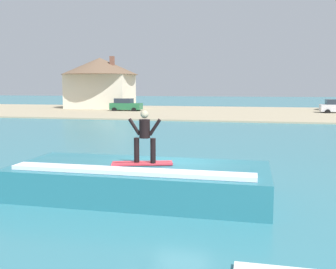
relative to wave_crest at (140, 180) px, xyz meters
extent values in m
plane|color=teal|center=(0.84, 0.87, -0.51)|extent=(260.00, 260.00, 0.00)
cube|color=#277180|center=(0.00, 0.04, -0.03)|extent=(7.86, 3.33, 0.96)
cube|color=#277180|center=(0.00, -0.38, 0.50)|extent=(6.68, 1.50, 0.11)
cube|color=white|center=(0.00, -1.04, 0.52)|extent=(7.07, 0.60, 0.12)
cube|color=#D8333F|center=(0.17, -0.29, 0.61)|extent=(1.87, 0.93, 0.06)
cube|color=black|center=(0.17, -0.29, 0.63)|extent=(1.61, 0.50, 0.01)
cylinder|color=black|center=(0.01, -0.34, 1.01)|extent=(0.16, 0.16, 0.74)
cylinder|color=black|center=(0.52, -0.34, 1.01)|extent=(0.16, 0.16, 0.74)
cylinder|color=black|center=(0.26, -0.34, 1.66)|extent=(0.32, 0.32, 0.56)
sphere|color=tan|center=(0.26, -0.34, 2.08)|extent=(0.24, 0.24, 0.24)
cylinder|color=black|center=(-0.05, -0.34, 1.71)|extent=(0.39, 0.10, 0.51)
cylinder|color=black|center=(0.58, -0.34, 1.71)|extent=(0.39, 0.10, 0.51)
cube|color=tan|center=(0.84, 39.70, -0.43)|extent=(120.00, 27.31, 0.16)
cube|color=#23663D|center=(-13.74, 38.94, 0.26)|extent=(4.33, 1.74, 0.90)
cube|color=#262D38|center=(-14.06, 38.94, 1.03)|extent=(2.38, 1.56, 0.64)
cylinder|color=black|center=(-12.33, 39.86, -0.19)|extent=(0.64, 0.22, 0.64)
cylinder|color=black|center=(-12.33, 38.02, -0.19)|extent=(0.64, 0.22, 0.64)
cylinder|color=black|center=(-15.15, 39.86, -0.19)|extent=(0.64, 0.22, 0.64)
cylinder|color=black|center=(-15.15, 38.02, -0.19)|extent=(0.64, 0.22, 0.64)
cube|color=#262D38|center=(13.69, 40.39, 1.03)|extent=(2.39, 1.56, 0.64)
cylinder|color=black|center=(12.60, 41.30, -0.19)|extent=(0.64, 0.22, 0.64)
cylinder|color=black|center=(12.60, 39.47, -0.19)|extent=(0.64, 0.22, 0.64)
cube|color=beige|center=(-19.70, 44.23, 2.14)|extent=(9.47, 6.41, 5.31)
cone|color=brown|center=(-19.70, 44.23, 6.09)|extent=(11.74, 11.74, 2.59)
cube|color=brown|center=(-17.34, 43.27, 6.59)|extent=(0.60, 0.60, 1.80)
camera|label=1|loc=(3.35, -11.01, 2.87)|focal=40.41mm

